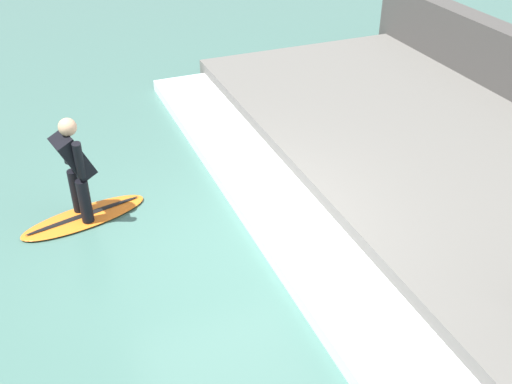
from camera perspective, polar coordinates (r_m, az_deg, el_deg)
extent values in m
plane|color=#426B60|center=(7.65, -3.09, -5.09)|extent=(28.00, 28.00, 0.00)
cube|color=#66635E|center=(9.15, 18.83, 1.40)|extent=(4.40, 10.91, 0.38)
cube|color=silver|center=(7.87, 3.17, -2.98)|extent=(1.04, 10.37, 0.20)
ellipsoid|color=orange|center=(8.42, -16.01, -2.30)|extent=(1.80, 0.92, 0.06)
ellipsoid|color=black|center=(8.40, -16.05, -2.12)|extent=(1.57, 0.45, 0.01)
cylinder|color=black|center=(8.36, -16.74, 0.10)|extent=(0.16, 0.16, 0.62)
cylinder|color=black|center=(8.11, -15.99, -0.83)|extent=(0.16, 0.16, 0.62)
cube|color=black|center=(7.93, -17.04, 3.33)|extent=(0.53, 0.48, 0.64)
sphere|color=tan|center=(7.75, -17.52, 5.92)|extent=(0.23, 0.23, 0.23)
cylinder|color=black|center=(8.10, -17.63, 4.17)|extent=(0.11, 0.21, 0.54)
cylinder|color=black|center=(7.72, -16.51, 2.90)|extent=(0.11, 0.21, 0.54)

